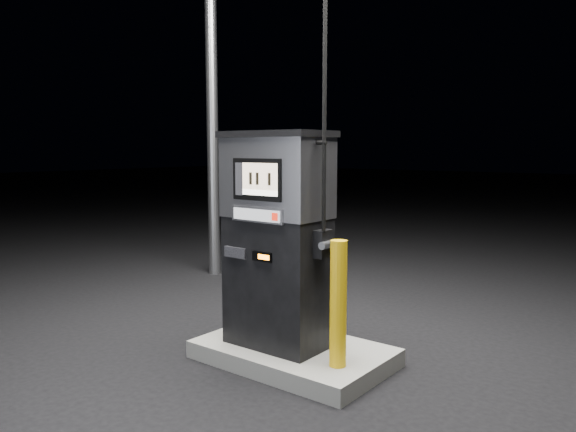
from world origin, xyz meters
The scene contains 5 objects.
ground centered at (0.00, 0.00, 0.00)m, with size 80.00×80.00×0.00m, color black.
pump_island centered at (0.00, 0.00, 0.07)m, with size 1.60×1.00×0.15m, color slate.
fuel_dispenser centered at (-0.12, -0.07, 1.08)m, with size 0.99×0.55×3.76m.
bollard_left centered at (-0.55, -0.08, 0.57)m, with size 0.11×0.11×0.83m, color #E8B20C.
bollard_right centered at (0.55, -0.16, 0.64)m, with size 0.13×0.13×0.98m, color #E8B20C.
Camera 1 is at (2.82, -3.67, 1.82)m, focal length 35.00 mm.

